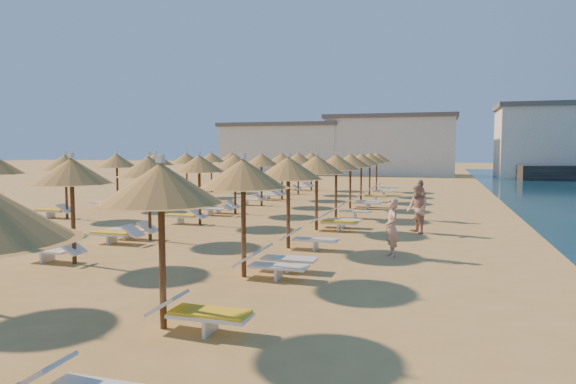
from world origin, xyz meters
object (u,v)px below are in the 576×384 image
(parasol_row_east, at_px, (327,165))
(beachgoer_b, at_px, (417,209))
(parasol_row_west, at_px, (218,164))
(beachgoer_c, at_px, (420,200))
(beachgoer_a, at_px, (392,228))

(parasol_row_east, relative_size, beachgoer_b, 20.07)
(parasol_row_west, bearing_deg, beachgoer_c, 13.72)
(parasol_row_west, height_order, beachgoer_b, parasol_row_west)
(parasol_row_east, xyz_separation_m, beachgoer_a, (3.26, -6.08, -1.64))
(parasol_row_east, relative_size, beachgoer_a, 21.50)
(beachgoer_a, bearing_deg, beachgoer_b, 151.80)
(parasol_row_west, bearing_deg, parasol_row_east, 0.00)
(beachgoer_c, bearing_deg, parasol_row_east, -88.06)
(beachgoer_a, distance_m, beachgoer_c, 8.22)
(beachgoer_b, bearing_deg, beachgoer_a, -36.48)
(beachgoer_c, bearing_deg, beachgoer_b, -26.98)
(parasol_row_west, xyz_separation_m, beachgoer_c, (8.71, 2.13, -1.59))
(parasol_row_west, bearing_deg, beachgoer_b, -10.06)
(parasol_row_west, xyz_separation_m, beachgoer_a, (8.24, -6.08, -1.64))
(beachgoer_a, relative_size, beachgoer_b, 0.93)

